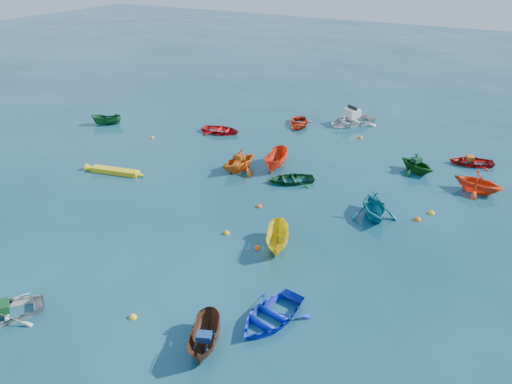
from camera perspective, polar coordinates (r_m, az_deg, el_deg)
The scene contains 31 objects.
ground at distance 26.68m, azimuth -5.22°, elevation -5.02°, with size 160.00×160.00×0.00m, color #093745.
dinghy_white_near at distance 23.87m, azimuth -27.03°, elevation -12.66°, with size 2.37×3.31×0.69m, color silver.
sampan_brown_mid at distance 20.23m, azimuth -5.78°, elevation -17.27°, with size 1.08×2.86×1.11m, color #4E2D1C.
dinghy_blue_se at distance 21.28m, azimuth 1.66°, elevation -14.44°, with size 2.49×3.49×0.72m, color #112CD5.
dinghy_orange_w at distance 34.08m, azimuth -1.90°, elevation 2.52°, with size 2.67×3.09×1.63m, color orange.
sampan_yellow_mid at distance 25.68m, azimuth 2.49°, elevation -6.32°, with size 1.13×3.00×1.16m, color yellow.
dinghy_green_e at distance 32.44m, azimuth 3.98°, elevation 1.15°, with size 2.14×2.99×0.62m, color #0F431F.
dinghy_cyan_se at distance 29.07m, azimuth 13.23°, elevation -2.81°, with size 2.60×3.02×1.59m, color teal.
dinghy_red_nw at distance 41.01m, azimuth -4.02°, elevation 6.77°, with size 2.27×3.17×0.66m, color red.
sampan_orange_n at distance 34.46m, azimuth 2.33°, elevation 2.80°, with size 1.27×3.36×1.30m, color red.
dinghy_green_n at distance 35.47m, azimuth 17.79°, elevation 2.19°, with size 2.28×2.65×1.39m, color #114913.
dinghy_red_ne at distance 38.08m, azimuth 23.32°, elevation 2.93°, with size 2.12×2.97×0.62m, color #A8140E.
dinghy_red_far at distance 42.72m, azimuth 4.89°, elevation 7.58°, with size 2.27×3.18×0.66m, color red.
dinghy_orange_far at distance 34.01m, azimuth 23.89°, elevation 0.01°, with size 2.57×2.98×1.57m, color #E44015.
sampan_green_far at distance 44.66m, azimuth -16.64°, elevation 7.40°, with size 0.94×2.49×0.96m, color #135523.
kayak_yellow at distance 34.91m, azimuth -15.77°, elevation 2.08°, with size 0.62×4.12×0.42m, color yellow, non-canonical shape.
motorboat_white at distance 43.69m, azimuth 10.82°, elevation 7.64°, with size 3.06×4.28×1.49m, color white.
tarp_green_a at distance 23.56m, azimuth -27.05°, elevation -11.63°, with size 0.73×0.55×0.35m, color #11471C.
tarp_blue_a at distance 19.65m, azimuth -5.96°, elevation -16.12°, with size 0.57×0.43×0.27m, color navy.
tarp_orange_a at distance 33.73m, azimuth -1.87°, elevation 4.04°, with size 0.63×0.48×0.30m, color #B94F13.
tarp_green_b at distance 35.20m, azimuth 17.86°, elevation 3.51°, with size 0.64×0.48×0.31m, color #104023.
tarp_orange_b at distance 37.89m, azimuth 23.30°, elevation 3.59°, with size 0.63×0.48×0.31m, color #BF5713.
buoy_ye_a at distance 22.00m, azimuth -13.88°, elevation -13.77°, with size 0.33×0.33×0.33m, color yellow.
buoy_or_b at distance 25.56m, azimuth 0.18°, elevation -6.46°, with size 0.33×0.33×0.33m, color #FF5B0D.
buoy_ye_b at distance 40.69m, azimuth -11.78°, elevation 6.10°, with size 0.31×0.31×0.31m, color yellow.
buoy_or_c at distance 29.34m, azimuth 0.36°, elevation -1.73°, with size 0.33×0.33×0.33m, color #FD5C0D.
buoy_ye_c at distance 26.81m, azimuth -3.39°, elevation -4.77°, with size 0.35×0.35×0.35m, color gold.
buoy_or_d at distance 29.45m, azimuth 17.95°, elevation -3.06°, with size 0.39×0.39×0.39m, color orange.
buoy_ye_d at distance 42.09m, azimuth 4.29°, elevation 7.30°, with size 0.39×0.39×0.39m, color yellow.
buoy_or_e at distance 40.60m, azimuth 11.81°, elevation 6.05°, with size 0.37×0.37×0.37m, color orange.
buoy_ye_e at distance 30.38m, azimuth 19.39°, elevation -2.33°, with size 0.37×0.37×0.37m, color yellow.
Camera 1 is at (13.03, -18.57, 14.04)m, focal length 35.00 mm.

